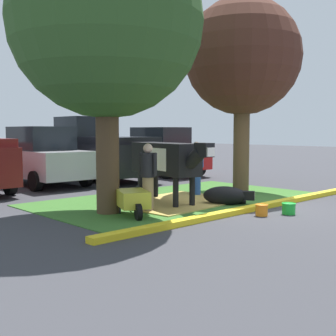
% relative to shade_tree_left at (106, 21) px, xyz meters
% --- Properties ---
extents(ground_plane, '(80.00, 80.00, 0.00)m').
position_rel_shade_tree_left_xyz_m(ground_plane, '(3.22, -1.70, -4.28)').
color(ground_plane, '#38383D').
extents(grass_island, '(7.75, 4.47, 0.02)m').
position_rel_shade_tree_left_xyz_m(grass_island, '(2.63, 0.35, -4.27)').
color(grass_island, '#386B28').
rests_on(grass_island, ground).
extents(curb_yellow, '(8.95, 0.24, 0.12)m').
position_rel_shade_tree_left_xyz_m(curb_yellow, '(2.63, -2.04, -4.22)').
color(curb_yellow, yellow).
rests_on(curb_yellow, ground).
extents(hay_bedding, '(3.36, 2.62, 0.04)m').
position_rel_shade_tree_left_xyz_m(hay_bedding, '(2.14, -0.02, -4.25)').
color(hay_bedding, tan).
rests_on(hay_bedding, ground).
extents(shade_tree_left, '(4.31, 4.31, 6.46)m').
position_rel_shade_tree_left_xyz_m(shade_tree_left, '(0.00, 0.00, 0.00)').
color(shade_tree_left, '#4C3823').
rests_on(shade_tree_left, ground).
extents(shade_tree_right, '(3.57, 3.57, 5.93)m').
position_rel_shade_tree_left_xyz_m(shade_tree_right, '(5.26, 0.26, -0.17)').
color(shade_tree_right, brown).
rests_on(shade_tree_right, ground).
extents(cow_holstein, '(1.10, 3.11, 1.61)m').
position_rel_shade_tree_left_xyz_m(cow_holstein, '(1.91, 0.07, -3.13)').
color(cow_holstein, black).
rests_on(cow_holstein, ground).
extents(calf_lying, '(1.03, 1.25, 0.48)m').
position_rel_shade_tree_left_xyz_m(calf_lying, '(2.85, -1.12, -4.04)').
color(calf_lying, black).
rests_on(calf_lying, ground).
extents(person_handler, '(0.34, 0.53, 1.59)m').
position_rel_shade_tree_left_xyz_m(person_handler, '(0.81, -0.45, -3.43)').
color(person_handler, '#9E7F5B').
rests_on(person_handler, ground).
extents(person_visitor_near, '(0.34, 0.53, 1.57)m').
position_rel_shade_tree_left_xyz_m(person_visitor_near, '(3.44, 0.47, -3.44)').
color(person_visitor_near, '#23478C').
rests_on(person_visitor_near, ground).
extents(wheelbarrow, '(1.07, 1.57, 0.63)m').
position_rel_shade_tree_left_xyz_m(wheelbarrow, '(0.18, -0.68, -3.89)').
color(wheelbarrow, gold).
rests_on(wheelbarrow, ground).
extents(bucket_orange, '(0.29, 0.29, 0.26)m').
position_rel_shade_tree_left_xyz_m(bucket_orange, '(2.31, -2.56, -4.14)').
color(bucket_orange, orange).
rests_on(bucket_orange, ground).
extents(bucket_green, '(0.32, 0.32, 0.26)m').
position_rel_shade_tree_left_xyz_m(bucket_green, '(2.91, -2.88, -4.14)').
color(bucket_green, green).
rests_on(bucket_green, ground).
extents(sedan_silver, '(2.14, 4.46, 2.02)m').
position_rel_shade_tree_left_xyz_m(sedan_silver, '(1.46, 5.97, -3.29)').
color(sedan_silver, silver).
rests_on(sedan_silver, ground).
extents(pickup_truck_black, '(2.36, 5.47, 2.42)m').
position_rel_shade_tree_left_xyz_m(pickup_truck_black, '(3.79, 5.94, -3.16)').
color(pickup_truck_black, black).
rests_on(pickup_truck_black, ground).
extents(sedan_red, '(2.14, 4.46, 2.02)m').
position_rel_shade_tree_left_xyz_m(sedan_red, '(6.87, 5.77, -3.29)').
color(sedan_red, red).
rests_on(sedan_red, ground).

